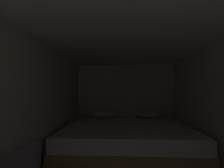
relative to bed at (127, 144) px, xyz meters
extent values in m
cube|color=silver|center=(0.00, 1.11, 0.64)|extent=(2.45, 0.05, 1.99)
cube|color=silver|center=(-1.20, -1.30, 0.64)|extent=(0.05, 4.76, 1.99)
cube|color=white|center=(0.00, -1.30, 1.66)|extent=(2.45, 4.76, 0.05)
cube|color=tan|center=(0.00, -0.01, -0.11)|extent=(2.23, 2.09, 0.50)
cube|color=white|center=(0.00, -0.01, 0.24)|extent=(2.19, 2.05, 0.21)
ellipsoid|color=white|center=(-0.50, 0.81, 0.43)|extent=(0.54, 0.33, 0.15)
ellipsoid|color=white|center=(0.50, 0.81, 0.43)|extent=(0.54, 0.33, 0.15)
camera|label=1|loc=(-0.11, -3.38, 0.98)|focal=28.85mm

